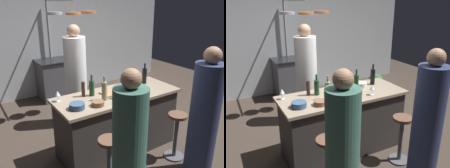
% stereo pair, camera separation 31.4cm
% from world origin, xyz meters
% --- Properties ---
extents(ground_plane, '(9.00, 9.00, 0.00)m').
position_xyz_m(ground_plane, '(0.00, 0.00, 0.00)').
color(ground_plane, '#382D26').
extents(back_wall, '(6.40, 0.16, 2.60)m').
position_xyz_m(back_wall, '(0.00, 2.85, 1.30)').
color(back_wall, '#B2B7BC').
rests_on(back_wall, ground_plane).
extents(kitchen_island, '(1.80, 0.72, 0.90)m').
position_xyz_m(kitchen_island, '(0.00, 0.00, 0.45)').
color(kitchen_island, '#332D2B').
rests_on(kitchen_island, ground_plane).
extents(stove_range, '(0.80, 0.64, 0.89)m').
position_xyz_m(stove_range, '(0.00, 2.45, 0.45)').
color(stove_range, '#47474C').
rests_on(stove_range, ground_plane).
extents(chef, '(0.37, 0.37, 1.77)m').
position_xyz_m(chef, '(-0.13, 1.10, 0.82)').
color(chef, white).
rests_on(chef, ground_plane).
extents(bar_stool_right, '(0.28, 0.28, 0.68)m').
position_xyz_m(bar_stool_right, '(0.57, -0.62, 0.38)').
color(bar_stool_right, '#4C4C51').
rests_on(bar_stool_right, ground_plane).
extents(guest_right, '(0.35, 0.35, 1.67)m').
position_xyz_m(guest_right, '(0.58, -1.01, 0.77)').
color(guest_right, '#262D4C').
rests_on(guest_right, ground_plane).
extents(bar_stool_left, '(0.28, 0.28, 0.68)m').
position_xyz_m(bar_stool_left, '(-0.55, -0.62, 0.38)').
color(bar_stool_left, '#4C4C51').
rests_on(bar_stool_left, ground_plane).
extents(guest_left, '(0.34, 0.34, 1.59)m').
position_xyz_m(guest_left, '(-0.56, -1.00, 0.74)').
color(guest_left, '#33594C').
rests_on(guest_left, ground_plane).
extents(overhead_pot_rack, '(0.92, 1.42, 2.17)m').
position_xyz_m(overhead_pot_rack, '(0.03, 1.83, 1.73)').
color(overhead_pot_rack, gray).
rests_on(overhead_pot_rack, ground_plane).
extents(potted_plant, '(0.36, 0.36, 0.52)m').
position_xyz_m(potted_plant, '(1.74, 1.55, 0.30)').
color(potted_plant, brown).
rests_on(potted_plant, ground_plane).
extents(cutting_board, '(0.32, 0.22, 0.02)m').
position_xyz_m(cutting_board, '(-0.06, 0.06, 0.91)').
color(cutting_board, '#997047').
rests_on(cutting_board, kitchen_island).
extents(pepper_mill, '(0.05, 0.05, 0.21)m').
position_xyz_m(pepper_mill, '(-0.45, 0.18, 1.01)').
color(pepper_mill, '#382319').
rests_on(pepper_mill, kitchen_island).
extents(wine_bottle_red, '(0.07, 0.07, 0.33)m').
position_xyz_m(wine_bottle_red, '(0.21, 0.00, 1.03)').
color(wine_bottle_red, '#143319').
rests_on(wine_bottle_red, kitchen_island).
extents(wine_bottle_white, '(0.07, 0.07, 0.33)m').
position_xyz_m(wine_bottle_white, '(-0.27, -0.08, 1.03)').
color(wine_bottle_white, gray).
rests_on(wine_bottle_white, kitchen_island).
extents(wine_bottle_green, '(0.07, 0.07, 0.30)m').
position_xyz_m(wine_bottle_green, '(-0.34, 0.14, 1.01)').
color(wine_bottle_green, '#193D23').
rests_on(wine_bottle_green, kitchen_island).
extents(wine_bottle_amber, '(0.07, 0.07, 0.33)m').
position_xyz_m(wine_bottle_amber, '(-0.03, -0.16, 1.03)').
color(wine_bottle_amber, brown).
rests_on(wine_bottle_amber, kitchen_island).
extents(wine_bottle_dark, '(0.07, 0.07, 0.32)m').
position_xyz_m(wine_bottle_dark, '(0.60, 0.14, 1.03)').
color(wine_bottle_dark, black).
rests_on(wine_bottle_dark, kitchen_island).
extents(wine_glass_near_left_guest, '(0.07, 0.07, 0.15)m').
position_xyz_m(wine_glass_near_left_guest, '(-0.80, 0.21, 1.01)').
color(wine_glass_near_left_guest, silver).
rests_on(wine_glass_near_left_guest, kitchen_island).
extents(wine_glass_by_chef, '(0.07, 0.07, 0.15)m').
position_xyz_m(wine_glass_by_chef, '(0.34, -0.22, 1.01)').
color(wine_glass_by_chef, silver).
rests_on(wine_glass_by_chef, kitchen_island).
extents(mixing_bowl_blue, '(0.19, 0.19, 0.07)m').
position_xyz_m(mixing_bowl_blue, '(-0.69, -0.13, 0.94)').
color(mixing_bowl_blue, '#334C6B').
rests_on(mixing_bowl_blue, kitchen_island).
extents(mixing_bowl_wooden, '(0.16, 0.16, 0.06)m').
position_xyz_m(mixing_bowl_wooden, '(-0.44, -0.19, 0.93)').
color(mixing_bowl_wooden, brown).
rests_on(mixing_bowl_wooden, kitchen_island).
extents(mixing_bowl_ceramic, '(0.16, 0.16, 0.07)m').
position_xyz_m(mixing_bowl_ceramic, '(0.39, 0.12, 0.94)').
color(mixing_bowl_ceramic, silver).
rests_on(mixing_bowl_ceramic, kitchen_island).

